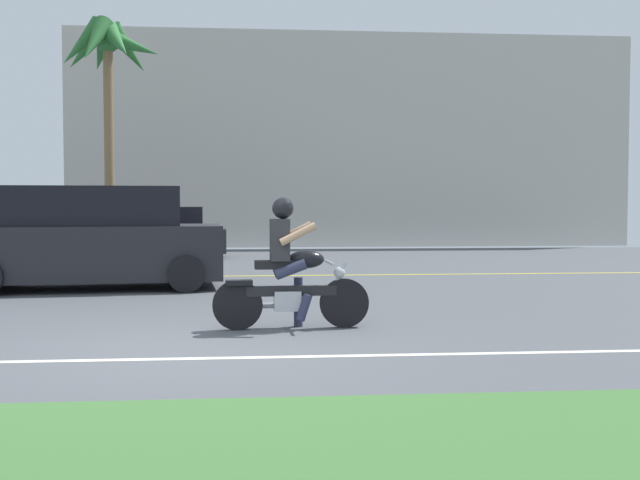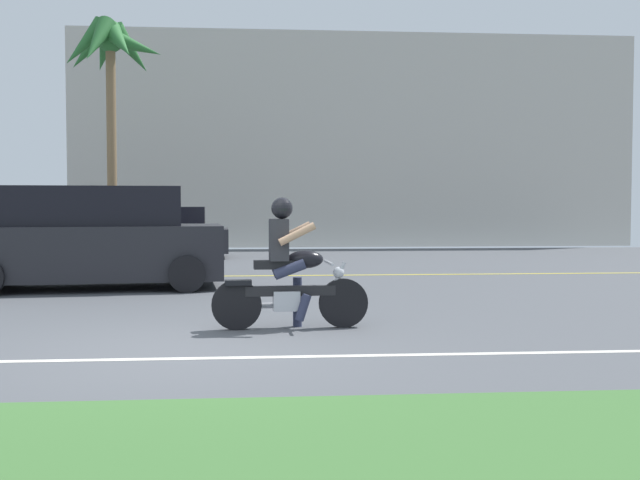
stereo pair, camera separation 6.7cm
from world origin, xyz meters
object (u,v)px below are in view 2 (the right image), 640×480
at_px(suv_nearby, 91,239).
at_px(palm_tree_0, 109,56).
at_px(parked_car_1, 154,234).
at_px(motorcyclist, 289,273).

distance_m(suv_nearby, palm_tree_0, 9.93).
distance_m(parked_car_1, palm_tree_0, 5.27).
height_order(parked_car_1, palm_tree_0, palm_tree_0).
bearing_deg(parked_car_1, palm_tree_0, 148.48).
xyz_separation_m(suv_nearby, palm_tree_0, (-1.19, 8.59, 4.83)).
xyz_separation_m(suv_nearby, parked_car_1, (0.12, 7.79, -0.22)).
distance_m(motorcyclist, suv_nearby, 5.83).
height_order(motorcyclist, suv_nearby, suv_nearby).
xyz_separation_m(motorcyclist, palm_tree_0, (-4.54, 13.36, 5.04)).
relative_size(motorcyclist, palm_tree_0, 0.28).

